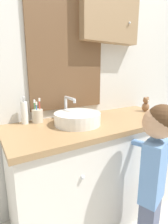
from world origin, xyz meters
name	(u,v)px	position (x,y,z in m)	size (l,w,h in m)	color
wall_back	(81,55)	(0.01, 0.62, 1.29)	(3.20, 0.18, 2.50)	silver
vanity_counter	(99,167)	(0.00, 0.32, 0.40)	(1.38, 0.56, 0.79)	silver
sink_basin	(77,118)	(-0.18, 0.34, 0.83)	(0.33, 0.38, 0.18)	white
toothbrush_holder	(38,116)	(-0.41, 0.53, 0.84)	(0.08, 0.08, 0.18)	beige
soap_dispenser	(24,112)	(-0.50, 0.54, 0.87)	(0.05, 0.05, 0.20)	white
child_figure	(155,162)	(0.09, -0.11, 0.63)	(0.21, 0.47, 0.98)	slate
teddy_bear	(146,105)	(0.57, 0.37, 0.85)	(0.07, 0.06, 0.14)	brown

